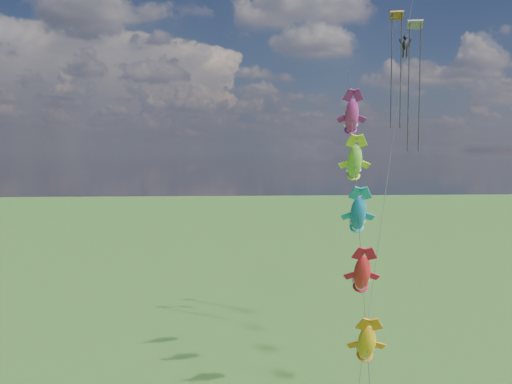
{
  "coord_description": "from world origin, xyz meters",
  "views": [
    {
      "loc": [
        10.98,
        -20.89,
        13.68
      ],
      "look_at": [
        13.31,
        12.94,
        11.2
      ],
      "focal_mm": 40.0,
      "sensor_mm": 36.0,
      "label": 1
    }
  ],
  "objects": [
    {
      "name": "fish_windsock_rig",
      "position": [
        18.12,
        7.36,
        10.45
      ],
      "size": [
        2.7,
        15.8,
        18.63
      ],
      "rotation": [
        0.0,
        0.0,
        0.17
      ],
      "color": "brown",
      "rests_on": "ground"
    },
    {
      "name": "parafoil_rig",
      "position": [
        23.74,
        17.53,
        19.92
      ],
      "size": [
        8.75,
        15.79,
        26.22
      ],
      "rotation": [
        0.0,
        0.0,
        -0.4
      ],
      "color": "brown",
      "rests_on": "ground"
    }
  ]
}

